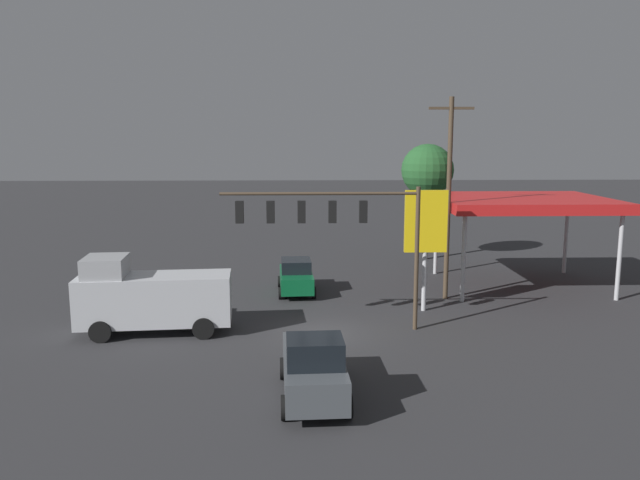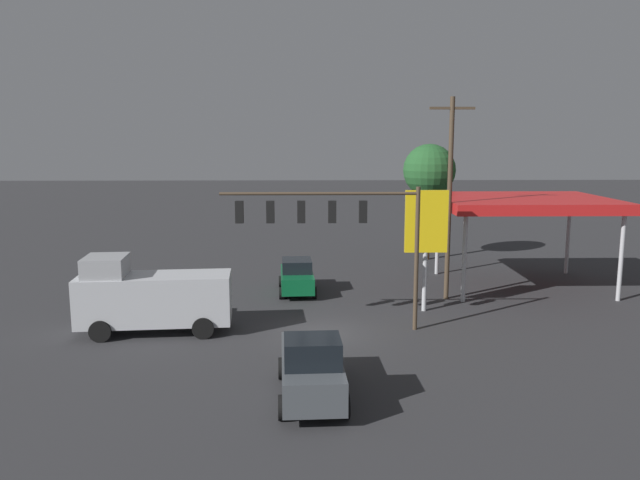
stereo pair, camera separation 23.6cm
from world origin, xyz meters
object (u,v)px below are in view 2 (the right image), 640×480
object	(u,v)px
delivery_truck	(151,296)
street_tree	(429,171)
pickup_parked	(311,368)
traffic_signal_assembly	(332,221)
price_sign	(426,227)
utility_pole	(449,195)
sedan_far	(297,276)

from	to	relation	value
delivery_truck	street_tree	world-z (taller)	street_tree
delivery_truck	pickup_parked	bearing A→B (deg)	129.61
traffic_signal_assembly	price_sign	bearing A→B (deg)	-147.43
utility_pole	price_sign	distance (m)	3.22
price_sign	delivery_truck	bearing A→B (deg)	14.24
price_sign	traffic_signal_assembly	bearing A→B (deg)	32.57
traffic_signal_assembly	utility_pole	bearing A→B (deg)	-139.99
traffic_signal_assembly	price_sign	distance (m)	5.82
traffic_signal_assembly	pickup_parked	bearing A→B (deg)	82.54
pickup_parked	sedan_far	size ratio (longest dim) A/B	1.18
price_sign	pickup_parked	xyz separation A→B (m)	(5.87, 10.78, -3.26)
pickup_parked	sedan_far	world-z (taller)	pickup_parked
pickup_parked	delivery_truck	bearing A→B (deg)	-138.31
pickup_parked	delivery_truck	world-z (taller)	delivery_truck
pickup_parked	delivery_truck	distance (m)	10.40
traffic_signal_assembly	utility_pole	world-z (taller)	utility_pole
utility_pole	delivery_truck	xyz separation A→B (m)	(14.77, 5.71, -4.06)
traffic_signal_assembly	sedan_far	size ratio (longest dim) A/B	2.01
price_sign	pickup_parked	world-z (taller)	price_sign
utility_pole	street_tree	bearing A→B (deg)	-95.47
price_sign	sedan_far	bearing A→B (deg)	-30.92
utility_pole	delivery_truck	bearing A→B (deg)	21.12
traffic_signal_assembly	delivery_truck	distance (m)	8.91
pickup_parked	street_tree	bearing A→B (deg)	158.08
traffic_signal_assembly	delivery_truck	xyz separation A→B (m)	(8.23, 0.22, -3.42)
pickup_parked	utility_pole	bearing A→B (deg)	147.77
delivery_truck	street_tree	size ratio (longest dim) A/B	0.83
sedan_far	pickup_parked	bearing A→B (deg)	-0.02
utility_pole	pickup_parked	distance (m)	15.86
delivery_truck	price_sign	bearing A→B (deg)	-170.24
traffic_signal_assembly	street_tree	world-z (taller)	street_tree
delivery_truck	traffic_signal_assembly	bearing A→B (deg)	177.02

